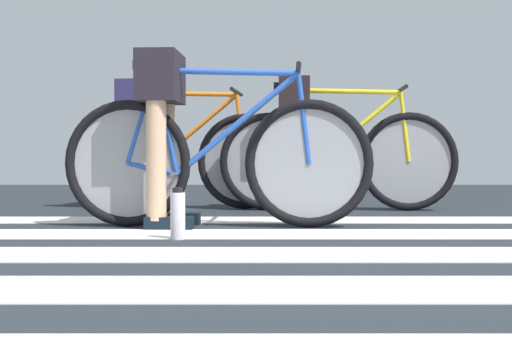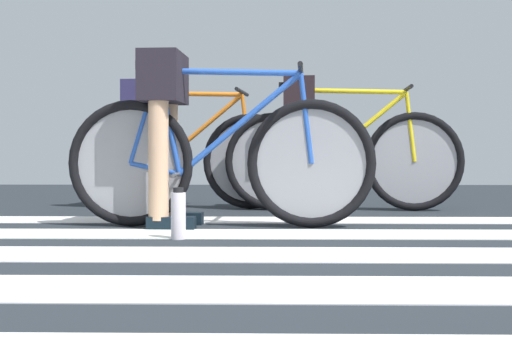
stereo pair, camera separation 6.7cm
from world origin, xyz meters
name	(u,v)px [view 1 (the left image)]	position (x,y,z in m)	size (l,w,h in m)	color
ground	(276,265)	(0.00, 0.00, 0.01)	(18.00, 14.00, 0.02)	#21272D
crosswalk_markings	(264,269)	(-0.05, -0.17, 0.02)	(5.40, 4.24, 0.00)	silver
bicycle_1_of_3	(219,159)	(-0.29, 1.31, 0.41)	(1.74, 0.52, 0.93)	black
cyclist_1_of_3	(164,114)	(-0.60, 1.33, 0.65)	(0.33, 0.42, 0.98)	tan
bicycle_2_of_3	(340,158)	(0.53, 2.52, 0.41)	(1.74, 0.52, 0.93)	black
cyclist_2_of_3	(298,125)	(0.22, 2.54, 0.64)	(0.33, 0.42, 0.96)	#A87A5B
bicycle_3_of_3	(180,158)	(-0.66, 2.73, 0.41)	(1.73, 0.52, 0.93)	black
cyclist_3_of_3	(140,126)	(-0.97, 2.76, 0.65)	(0.35, 0.43, 0.97)	tan
water_bottle	(180,215)	(-0.44, 0.74, 0.14)	(0.07, 0.07, 0.25)	white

